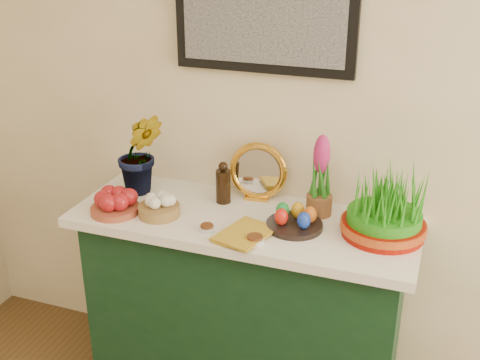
{
  "coord_description": "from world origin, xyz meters",
  "views": [
    {
      "loc": [
        0.23,
        -0.05,
        1.99
      ],
      "look_at": [
        -0.49,
        1.95,
        1.07
      ],
      "focal_mm": 45.0,
      "sensor_mm": 36.0,
      "label": 1
    }
  ],
  "objects_px": {
    "sideboard": "(244,311)",
    "mirror": "(258,172)",
    "wheatgrass_sabzeh": "(385,207)",
    "hyacinth_green": "(140,140)",
    "book": "(227,227)"
  },
  "relations": [
    {
      "from": "book",
      "to": "mirror",
      "type": "bearing_deg",
      "value": 103.2
    },
    {
      "from": "mirror",
      "to": "wheatgrass_sabzeh",
      "type": "relative_size",
      "value": 0.79
    },
    {
      "from": "hyacinth_green",
      "to": "wheatgrass_sabzeh",
      "type": "height_order",
      "value": "hyacinth_green"
    },
    {
      "from": "mirror",
      "to": "hyacinth_green",
      "type": "bearing_deg",
      "value": -167.47
    },
    {
      "from": "book",
      "to": "wheatgrass_sabzeh",
      "type": "relative_size",
      "value": 0.69
    },
    {
      "from": "sideboard",
      "to": "mirror",
      "type": "bearing_deg",
      "value": 90.87
    },
    {
      "from": "hyacinth_green",
      "to": "book",
      "type": "xyz_separation_m",
      "value": [
        0.48,
        -0.22,
        -0.23
      ]
    },
    {
      "from": "sideboard",
      "to": "book",
      "type": "bearing_deg",
      "value": -97.86
    },
    {
      "from": "hyacinth_green",
      "to": "mirror",
      "type": "height_order",
      "value": "hyacinth_green"
    },
    {
      "from": "sideboard",
      "to": "mirror",
      "type": "distance_m",
      "value": 0.61
    },
    {
      "from": "sideboard",
      "to": "hyacinth_green",
      "type": "bearing_deg",
      "value": 171.69
    },
    {
      "from": "sideboard",
      "to": "hyacinth_green",
      "type": "xyz_separation_m",
      "value": [
        -0.5,
        0.07,
        0.71
      ]
    },
    {
      "from": "hyacinth_green",
      "to": "sideboard",
      "type": "bearing_deg",
      "value": -37.32
    },
    {
      "from": "wheatgrass_sabzeh",
      "to": "sideboard",
      "type": "bearing_deg",
      "value": -176.88
    },
    {
      "from": "hyacinth_green",
      "to": "book",
      "type": "relative_size",
      "value": 2.17
    }
  ]
}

